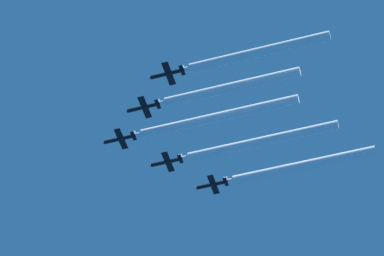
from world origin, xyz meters
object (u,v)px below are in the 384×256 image
Objects in this scene: jet_lead at (119,139)px; jet_outer_left at (166,74)px; jet_left_wingman at (142,108)px; jet_outer_right at (211,185)px; jet_right_wingman at (165,162)px.

jet_outer_left is (-18.82, -19.08, -2.61)m from jet_lead.
jet_lead reaches higher than jet_left_wingman.
jet_outer_left is 39.47m from jet_outer_right.
jet_left_wingman is at bearing 161.40° from jet_outer_right.
jet_left_wingman reaches higher than jet_right_wingman.
jet_lead is 28.66m from jet_outer_right.
jet_right_wingman is (19.55, -0.24, -0.05)m from jet_left_wingman.
jet_lead is at bearing 136.29° from jet_outer_right.
jet_lead is at bearing 136.04° from jet_right_wingman.
jet_left_wingman is 1.00× the size of jet_right_wingman.
jet_outer_left is at bearing -135.45° from jet_left_wingman.
jet_outer_right is (10.36, -9.82, -1.21)m from jet_right_wingman.
jet_lead is at bearing 45.39° from jet_outer_left.
jet_outer_right reaches higher than jet_outer_left.
jet_left_wingman is at bearing 44.55° from jet_outer_left.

